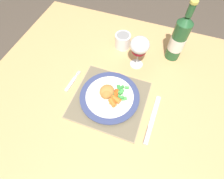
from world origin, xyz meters
name	(u,v)px	position (x,y,z in m)	size (l,w,h in m)	color
ground_plane	(116,139)	(0.00, 0.00, 0.00)	(6.00, 6.00, 0.00)	#4C4238
dining_table	(118,101)	(0.00, 0.00, 0.65)	(1.21, 1.01, 0.74)	tan
placemat	(110,100)	(-0.02, -0.05, 0.74)	(0.30, 0.29, 0.01)	gray
dinner_plate	(110,97)	(-0.02, -0.05, 0.76)	(0.25, 0.25, 0.02)	white
breaded_croquettes	(107,92)	(-0.04, -0.04, 0.78)	(0.07, 0.08, 0.04)	#B77F3D
green_beans_pile	(119,93)	(0.01, -0.02, 0.77)	(0.08, 0.08, 0.02)	green
glazed_carrots	(115,99)	(0.00, -0.06, 0.78)	(0.05, 0.08, 0.02)	orange
fork	(72,82)	(-0.21, -0.03, 0.74)	(0.02, 0.12, 0.01)	silver
table_knife	(151,123)	(0.17, -0.10, 0.74)	(0.02, 0.22, 0.01)	silver
wine_glass	(140,46)	(0.03, 0.18, 0.86)	(0.09, 0.09, 0.16)	silver
bottle	(179,39)	(0.18, 0.29, 0.85)	(0.07, 0.07, 0.29)	#23562D
drinking_cup	(123,40)	(-0.07, 0.27, 0.78)	(0.08, 0.08, 0.07)	white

